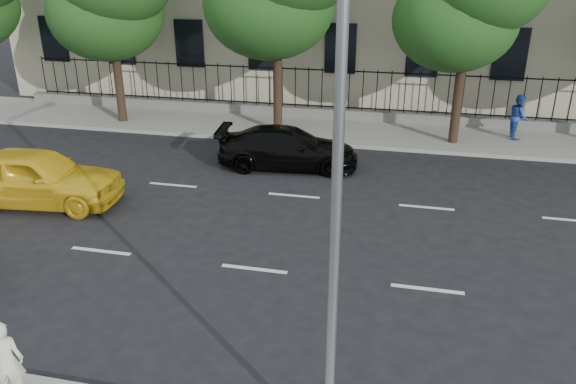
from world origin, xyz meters
The scene contains 9 objects.
ground centered at (0.00, 0.00, 0.00)m, with size 120.00×120.00×0.00m, color black.
far_sidewalk centered at (0.00, 14.00, 0.07)m, with size 60.00×4.00×0.15m, color gray.
lane_markings centered at (0.00, 4.75, 0.01)m, with size 49.60×4.62×0.01m, color silver, non-canonical shape.
iron_fence centered at (0.00, 15.70, 0.65)m, with size 30.00×0.50×2.20m.
street_light centered at (2.50, -1.77, 5.15)m, with size 0.25×3.32×8.05m.
yellow_taxi centered at (-7.29, 4.78, 0.85)m, with size 2.01×4.99×1.70m, color yellow.
black_sedan centered at (-0.74, 9.46, 0.70)m, with size 1.97×4.85×1.41m, color black.
woman_near centered at (-2.68, -2.53, 0.88)m, with size 0.54×0.35×1.47m, color beige.
pedestrian_far centered at (7.45, 14.28, 1.02)m, with size 0.85×0.66×1.74m, color #24439B.
Camera 1 is at (3.30, -8.57, 6.86)m, focal length 35.00 mm.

